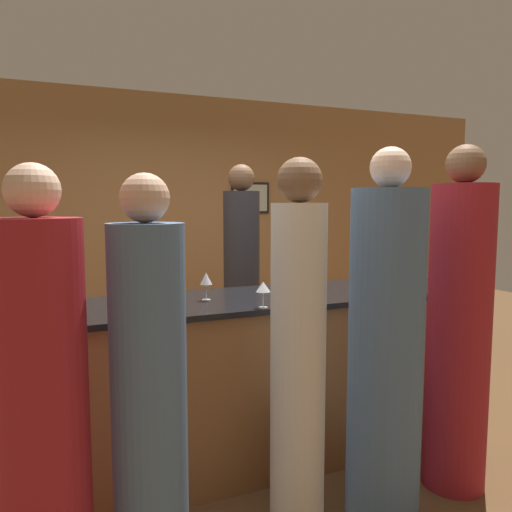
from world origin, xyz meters
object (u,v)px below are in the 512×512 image
at_px(bartender, 242,295).
at_px(guest_0, 149,402).
at_px(ice_bucket, 19,290).
at_px(guest_4, 43,417).
at_px(wine_bottle_0, 386,274).
at_px(guest_1, 459,331).
at_px(guest_2, 385,350).
at_px(guest_3, 298,354).

relative_size(bartender, guest_0, 1.10).
bearing_deg(bartender, ice_bucket, 17.50).
bearing_deg(guest_4, guest_0, 0.53).
distance_m(bartender, guest_4, 2.21).
bearing_deg(wine_bottle_0, ice_bucket, 168.71).
height_order(guest_0, guest_4, guest_4).
bearing_deg(guest_4, guest_1, 2.91).
bearing_deg(guest_0, guest_2, 1.77).
xyz_separation_m(bartender, guest_4, (-1.48, -1.64, -0.10)).
xyz_separation_m(bartender, guest_2, (0.19, -1.60, -0.04)).
bearing_deg(guest_2, bartender, 96.72).
height_order(guest_4, wine_bottle_0, guest_4).
bearing_deg(ice_bucket, guest_1, -23.49).
height_order(guest_1, guest_4, guest_1).
relative_size(guest_0, guest_1, 0.90).
distance_m(guest_0, guest_3, 0.81).
distance_m(bartender, guest_3, 1.51).
height_order(bartender, guest_3, bartender).
distance_m(bartender, wine_bottle_0, 1.20).
distance_m(guest_4, wine_bottle_0, 2.29).
bearing_deg(wine_bottle_0, guest_1, -81.54).
xyz_separation_m(guest_2, guest_4, (-1.67, -0.04, -0.06)).
relative_size(guest_3, ice_bucket, 10.17).
bearing_deg(guest_3, bartender, 79.63).
height_order(guest_3, ice_bucket, guest_3).
bearing_deg(bartender, guest_2, 96.72).
height_order(guest_3, guest_4, guest_3).
distance_m(guest_4, ice_bucket, 1.19).
distance_m(guest_0, ice_bucket, 1.30).
xyz_separation_m(guest_0, guest_1, (1.83, 0.11, 0.10)).
distance_m(guest_2, wine_bottle_0, 0.86).
xyz_separation_m(bartender, guest_1, (0.76, -1.53, -0.01)).
height_order(wine_bottle_0, ice_bucket, wine_bottle_0).
height_order(guest_2, guest_3, guest_2).
distance_m(guest_2, guest_4, 1.67).
bearing_deg(guest_3, guest_2, -14.33).
bearing_deg(wine_bottle_0, guest_3, -151.08).
bearing_deg(guest_0, wine_bottle_0, 21.37).
distance_m(guest_0, guest_2, 1.25).
xyz_separation_m(guest_0, guest_3, (0.79, 0.16, 0.07)).
xyz_separation_m(guest_2, ice_bucket, (-1.78, 1.10, 0.27)).
distance_m(guest_1, guest_4, 2.25).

